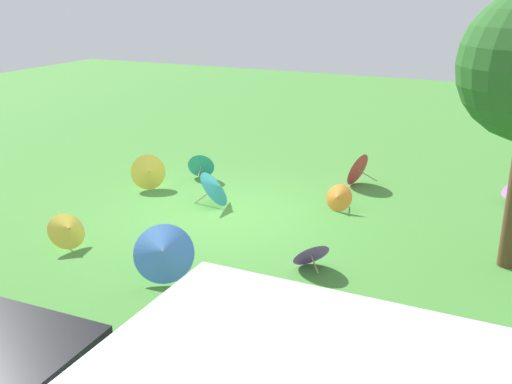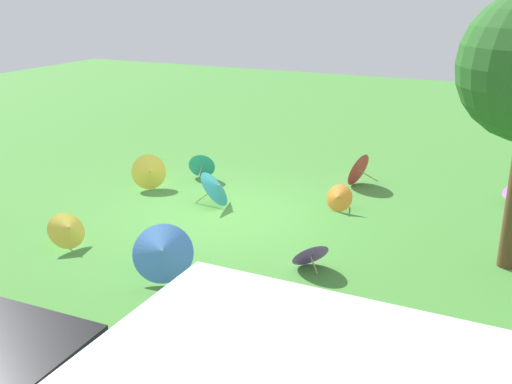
{
  "view_description": "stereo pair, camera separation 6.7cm",
  "coord_description": "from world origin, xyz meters",
  "px_view_note": "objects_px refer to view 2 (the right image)",
  "views": [
    {
      "loc": [
        -5.35,
        9.77,
        4.34
      ],
      "look_at": [
        -0.78,
        0.04,
        0.6
      ],
      "focal_mm": 41.89,
      "sensor_mm": 36.0,
      "label": 1
    },
    {
      "loc": [
        -5.41,
        9.74,
        4.34
      ],
      "look_at": [
        -0.78,
        0.04,
        0.6
      ],
      "focal_mm": 41.89,
      "sensor_mm": 36.0,
      "label": 2
    }
  ],
  "objects_px": {
    "park_bench": "(356,338)",
    "parasol_orange_0": "(338,198)",
    "parasol_teal_0": "(202,165)",
    "parasol_purple_0": "(309,253)",
    "parasol_red_0": "(356,168)",
    "parasol_teal_2": "(217,187)",
    "parasol_yellow_1": "(150,172)",
    "parasol_yellow_0": "(68,229)",
    "parasol_blue_0": "(163,252)"
  },
  "relations": [
    {
      "from": "parasol_teal_0",
      "to": "parasol_red_0",
      "type": "xyz_separation_m",
      "value": [
        -3.44,
        -1.03,
        0.08
      ]
    },
    {
      "from": "parasol_blue_0",
      "to": "parasol_yellow_0",
      "type": "bearing_deg",
      "value": -7.58
    },
    {
      "from": "parasol_teal_0",
      "to": "parasol_orange_0",
      "type": "bearing_deg",
      "value": 168.78
    },
    {
      "from": "parasol_teal_2",
      "to": "parasol_yellow_1",
      "type": "relative_size",
      "value": 1.11
    },
    {
      "from": "park_bench",
      "to": "parasol_orange_0",
      "type": "relative_size",
      "value": 2.73
    },
    {
      "from": "parasol_yellow_1",
      "to": "parasol_blue_0",
      "type": "bearing_deg",
      "value": 127.72
    },
    {
      "from": "parasol_orange_0",
      "to": "parasol_teal_2",
      "type": "distance_m",
      "value": 2.5
    },
    {
      "from": "parasol_blue_0",
      "to": "parasol_purple_0",
      "type": "xyz_separation_m",
      "value": [
        -1.91,
        -1.32,
        -0.19
      ]
    },
    {
      "from": "parasol_teal_0",
      "to": "parasol_purple_0",
      "type": "xyz_separation_m",
      "value": [
        -4.0,
        3.43,
        -0.04
      ]
    },
    {
      "from": "parasol_blue_0",
      "to": "parasol_teal_2",
      "type": "distance_m",
      "value": 3.38
    },
    {
      "from": "park_bench",
      "to": "parasol_blue_0",
      "type": "bearing_deg",
      "value": -16.91
    },
    {
      "from": "parasol_blue_0",
      "to": "parasol_yellow_0",
      "type": "distance_m",
      "value": 2.18
    },
    {
      "from": "parasol_red_0",
      "to": "parasol_orange_0",
      "type": "xyz_separation_m",
      "value": [
        -0.16,
        1.74,
        -0.12
      ]
    },
    {
      "from": "parasol_orange_0",
      "to": "parasol_purple_0",
      "type": "xyz_separation_m",
      "value": [
        -0.41,
        2.72,
        -0.01
      ]
    },
    {
      "from": "parasol_teal_2",
      "to": "parasol_orange_0",
      "type": "bearing_deg",
      "value": -162.15
    },
    {
      "from": "parasol_blue_0",
      "to": "parasol_orange_0",
      "type": "height_order",
      "value": "parasol_blue_0"
    },
    {
      "from": "parasol_red_0",
      "to": "parasol_orange_0",
      "type": "distance_m",
      "value": 1.76
    },
    {
      "from": "parasol_teal_0",
      "to": "parasol_orange_0",
      "type": "height_order",
      "value": "parasol_teal_0"
    },
    {
      "from": "parasol_yellow_0",
      "to": "parasol_teal_2",
      "type": "relative_size",
      "value": 0.85
    },
    {
      "from": "parasol_orange_0",
      "to": "parasol_blue_0",
      "type": "bearing_deg",
      "value": 69.5
    },
    {
      "from": "parasol_red_0",
      "to": "parasol_purple_0",
      "type": "xyz_separation_m",
      "value": [
        -0.57,
        4.46,
        -0.12
      ]
    },
    {
      "from": "parasol_orange_0",
      "to": "parasol_purple_0",
      "type": "distance_m",
      "value": 2.75
    },
    {
      "from": "parasol_yellow_0",
      "to": "parasol_yellow_1",
      "type": "height_order",
      "value": "parasol_yellow_1"
    },
    {
      "from": "parasol_teal_0",
      "to": "parasol_teal_2",
      "type": "relative_size",
      "value": 0.74
    },
    {
      "from": "parasol_blue_0",
      "to": "parasol_yellow_0",
      "type": "xyz_separation_m",
      "value": [
        2.16,
        -0.29,
        -0.12
      ]
    },
    {
      "from": "parasol_yellow_0",
      "to": "parasol_yellow_1",
      "type": "xyz_separation_m",
      "value": [
        0.58,
        -3.25,
        0.06
      ]
    },
    {
      "from": "parasol_blue_0",
      "to": "parasol_teal_2",
      "type": "relative_size",
      "value": 1.26
    },
    {
      "from": "parasol_orange_0",
      "to": "parasol_yellow_1",
      "type": "relative_size",
      "value": 0.71
    },
    {
      "from": "parasol_red_0",
      "to": "parasol_yellow_0",
      "type": "distance_m",
      "value": 6.51
    },
    {
      "from": "parasol_orange_0",
      "to": "parasol_red_0",
      "type": "bearing_deg",
      "value": -84.73
    },
    {
      "from": "parasol_orange_0",
      "to": "parasol_yellow_1",
      "type": "bearing_deg",
      "value": 6.63
    },
    {
      "from": "parasol_orange_0",
      "to": "parasol_purple_0",
      "type": "bearing_deg",
      "value": 98.49
    },
    {
      "from": "parasol_purple_0",
      "to": "parasol_yellow_1",
      "type": "xyz_separation_m",
      "value": [
        4.65,
        -2.22,
        0.12
      ]
    },
    {
      "from": "parasol_purple_0",
      "to": "parasol_yellow_1",
      "type": "bearing_deg",
      "value": -25.56
    },
    {
      "from": "parasol_orange_0",
      "to": "park_bench",
      "type": "bearing_deg",
      "value": 110.14
    },
    {
      "from": "park_bench",
      "to": "parasol_teal_0",
      "type": "bearing_deg",
      "value": -46.61
    },
    {
      "from": "parasol_yellow_0",
      "to": "parasol_teal_2",
      "type": "distance_m",
      "value": 3.24
    },
    {
      "from": "parasol_red_0",
      "to": "parasol_yellow_1",
      "type": "height_order",
      "value": "same"
    },
    {
      "from": "park_bench",
      "to": "parasol_blue_0",
      "type": "distance_m",
      "value": 3.51
    },
    {
      "from": "parasol_teal_0",
      "to": "parasol_red_0",
      "type": "relative_size",
      "value": 0.82
    },
    {
      "from": "parasol_red_0",
      "to": "parasol_blue_0",
      "type": "bearing_deg",
      "value": 76.88
    },
    {
      "from": "parasol_teal_0",
      "to": "parasol_orange_0",
      "type": "xyz_separation_m",
      "value": [
        -3.6,
        0.71,
        -0.04
      ]
    },
    {
      "from": "park_bench",
      "to": "parasol_purple_0",
      "type": "relative_size",
      "value": 2.15
    },
    {
      "from": "parasol_teal_0",
      "to": "parasol_yellow_1",
      "type": "relative_size",
      "value": 0.82
    },
    {
      "from": "parasol_blue_0",
      "to": "parasol_purple_0",
      "type": "distance_m",
      "value": 2.33
    },
    {
      "from": "park_bench",
      "to": "parasol_yellow_1",
      "type": "relative_size",
      "value": 1.95
    },
    {
      "from": "parasol_yellow_0",
      "to": "parasol_purple_0",
      "type": "bearing_deg",
      "value": -165.85
    },
    {
      "from": "park_bench",
      "to": "parasol_yellow_0",
      "type": "height_order",
      "value": "park_bench"
    },
    {
      "from": "parasol_blue_0",
      "to": "parasol_yellow_1",
      "type": "xyz_separation_m",
      "value": [
        2.74,
        -3.54,
        -0.07
      ]
    },
    {
      "from": "parasol_yellow_0",
      "to": "parasol_blue_0",
      "type": "bearing_deg",
      "value": 172.42
    }
  ]
}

